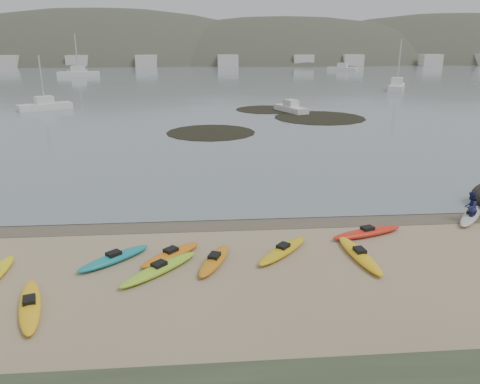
{
  "coord_description": "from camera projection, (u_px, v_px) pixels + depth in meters",
  "views": [
    {
      "loc": [
        -1.79,
        -22.04,
        8.68
      ],
      "look_at": [
        0.0,
        0.0,
        1.5
      ],
      "focal_mm": 35.0,
      "sensor_mm": 36.0,
      "label": 1
    }
  ],
  "objects": [
    {
      "name": "ground",
      "position": [
        240.0,
        220.0,
        23.71
      ],
      "size": [
        600.0,
        600.0,
        0.0
      ],
      "primitive_type": "plane",
      "color": "tan",
      "rests_on": "ground"
    },
    {
      "name": "far_hills",
      "position": [
        291.0,
        97.0,
        215.54
      ],
      "size": [
        550.0,
        135.0,
        80.0
      ],
      "color": "#384235",
      "rests_on": "ground"
    },
    {
      "name": "water",
      "position": [
        203.0,
        54.0,
        308.11
      ],
      "size": [
        1200.0,
        1200.0,
        0.0
      ],
      "primitive_type": "plane",
      "color": "slate",
      "rests_on": "ground"
    },
    {
      "name": "person_east",
      "position": [
        470.0,
        207.0,
        23.26
      ],
      "size": [
        0.97,
        0.96,
        1.58
      ],
      "primitive_type": "imported",
      "rotation": [
        0.0,
        0.0,
        3.88
      ],
      "color": "navy",
      "rests_on": "ground"
    },
    {
      "name": "far_town",
      "position": [
        223.0,
        61.0,
        161.01
      ],
      "size": [
        199.0,
        5.0,
        4.0
      ],
      "color": "beige",
      "rests_on": "ground"
    },
    {
      "name": "kelp_mats",
      "position": [
        276.0,
        119.0,
        53.83
      ],
      "size": [
        22.64,
        23.85,
        0.04
      ],
      "color": "black",
      "rests_on": "water"
    },
    {
      "name": "kayaks",
      "position": [
        232.0,
        255.0,
        19.42
      ],
      "size": [
        23.51,
        10.39,
        0.34
      ],
      "color": "beige",
      "rests_on": "ground"
    },
    {
      "name": "moored_boats",
      "position": [
        227.0,
        78.0,
        104.86
      ],
      "size": [
        82.26,
        88.48,
        1.4
      ],
      "color": "silver",
      "rests_on": "ground"
    },
    {
      "name": "wet_sand",
      "position": [
        240.0,
        222.0,
        23.42
      ],
      "size": [
        60.0,
        60.0,
        0.0
      ],
      "primitive_type": "plane",
      "color": "brown",
      "rests_on": "ground"
    }
  ]
}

